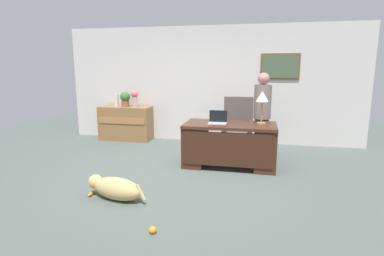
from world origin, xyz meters
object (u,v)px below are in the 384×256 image
at_px(credenza, 126,123).
at_px(dog_lying, 115,188).
at_px(vase_with_flowers, 135,98).
at_px(dog_toy_bone, 91,193).
at_px(laptop, 218,120).
at_px(vase_empty, 116,100).
at_px(desk_lamp, 262,98).
at_px(person_standing, 262,115).
at_px(dog_toy_ball, 153,230).
at_px(armchair, 238,129).
at_px(potted_plant, 125,98).
at_px(desk, 229,144).

xyz_separation_m(credenza, dog_lying, (1.32, -3.31, -0.26)).
relative_size(vase_with_flowers, dog_toy_bone, 2.11).
height_order(laptop, vase_empty, vase_empty).
distance_m(laptop, dog_toy_bone, 2.44).
bearing_deg(desk_lamp, person_standing, 88.19).
bearing_deg(dog_toy_ball, dog_lying, 136.97).
bearing_deg(armchair, credenza, 167.45).
bearing_deg(armchair, vase_with_flowers, 166.18).
relative_size(credenza, laptop, 3.93).
bearing_deg(potted_plant, dog_toy_bone, -74.19).
height_order(desk, desk_lamp, desk_lamp).
xyz_separation_m(armchair, dog_toy_ball, (-0.65, -3.43, -0.47)).
height_order(desk_lamp, vase_empty, desk_lamp).
xyz_separation_m(credenza, laptop, (2.47, -1.54, 0.42)).
bearing_deg(desk_lamp, desk, -167.44).
xyz_separation_m(credenza, armchair, (2.76, -0.62, 0.10)).
bearing_deg(dog_lying, desk_lamp, 44.64).
xyz_separation_m(armchair, potted_plant, (-2.75, 0.62, 0.51)).
height_order(credenza, laptop, laptop).
bearing_deg(dog_toy_bone, vase_empty, 109.52).
bearing_deg(desk, credenza, 150.04).
height_order(desk, laptop, laptop).
height_order(laptop, potted_plant, potted_plant).
height_order(potted_plant, dog_toy_ball, potted_plant).
xyz_separation_m(desk, dog_toy_bone, (-1.75, -1.71, -0.39)).
relative_size(desk, dog_toy_bone, 8.61).
xyz_separation_m(credenza, dog_toy_ball, (2.11, -4.04, -0.37)).
height_order(laptop, dog_toy_ball, laptop).
relative_size(desk, credenza, 1.28).
bearing_deg(potted_plant, desk_lamp, -23.98).
distance_m(desk_lamp, dog_toy_bone, 3.17).
height_order(vase_empty, dog_toy_bone, vase_empty).
bearing_deg(desk_lamp, laptop, -171.44).
bearing_deg(vase_empty, person_standing, -15.56).
bearing_deg(person_standing, armchair, 143.91).
relative_size(laptop, vase_with_flowers, 0.81).
distance_m(vase_empty, dog_toy_ball, 4.76).
bearing_deg(vase_with_flowers, vase_empty, 180.00).
relative_size(credenza, vase_empty, 4.20).
xyz_separation_m(desk, laptop, (-0.22, 0.01, 0.41)).
height_order(dog_toy_ball, dog_toy_bone, dog_toy_ball).
bearing_deg(desk_lamp, dog_lying, -135.36).
distance_m(armchair, desk_lamp, 1.18).
bearing_deg(desk, person_standing, 46.58).
xyz_separation_m(desk, vase_empty, (-2.91, 1.55, 0.56)).
relative_size(vase_empty, dog_toy_ball, 3.73).
distance_m(vase_empty, dog_toy_bone, 3.59).
bearing_deg(potted_plant, armchair, -12.63).
bearing_deg(vase_empty, potted_plant, 0.00).
xyz_separation_m(desk, desk_lamp, (0.54, 0.12, 0.81)).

